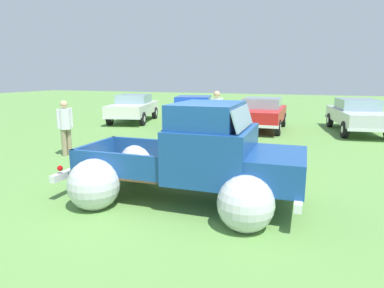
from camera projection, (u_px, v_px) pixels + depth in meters
name	position (u px, v px, depth m)	size (l,w,h in m)	color
ground_plane	(180.00, 199.00, 6.65)	(80.00, 80.00, 0.00)	#609347
vintage_pickup_truck	(199.00, 164.00, 6.38)	(4.68, 2.88, 1.96)	black
show_car_0	(134.00, 107.00, 17.78)	(2.86, 4.63, 1.43)	black
show_car_1	(193.00, 110.00, 16.34)	(2.91, 4.78, 1.43)	black
show_car_2	(262.00, 112.00, 15.08)	(1.99, 4.22, 1.43)	black
show_car_3	(357.00, 114.00, 14.34)	(2.49, 4.82, 1.43)	black
spectator_0	(65.00, 124.00, 10.10)	(0.42, 0.53, 1.68)	gray
spectator_1	(217.00, 111.00, 12.84)	(0.48, 0.48, 1.84)	#4C4742
lane_cone_0	(298.00, 161.00, 8.39)	(0.36, 0.36, 0.63)	black
lane_cone_1	(294.00, 169.00, 7.66)	(0.36, 0.36, 0.63)	black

